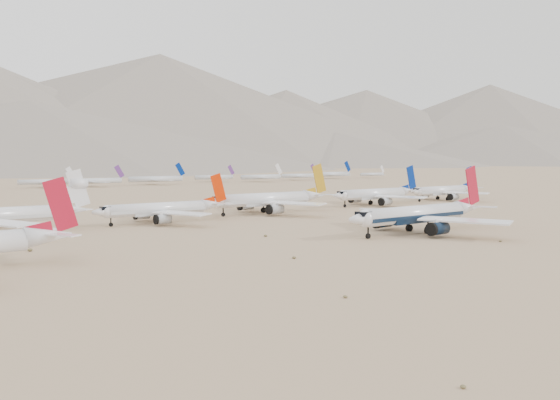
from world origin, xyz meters
TOP-DOWN VIEW (x-y plane):
  - ground at (0.00, 0.00)m, footprint 7000.00×7000.00m
  - main_airliner at (9.10, -4.36)m, footprint 52.17×50.95m
  - row2_navy_widebody at (66.44, 65.27)m, footprint 49.43×48.34m
  - row2_gold_tail at (7.44, 64.50)m, footprint 52.25×51.10m
  - row2_orange_tail at (-37.93, 60.34)m, footprint 43.70×42.75m
  - row2_blue_far at (115.52, 66.13)m, footprint 47.35×46.29m
  - distant_storage_row at (48.09, 309.82)m, footprint 615.37×65.27m
  - foothills at (526.68, 1100.00)m, footprint 4637.50×1395.00m
  - desert_scrub at (-26.91, -24.06)m, footprint 219.83×121.67m

SIDE VIEW (x-z plane):
  - ground at x=0.00m, z-range 0.00..0.00m
  - desert_scrub at x=-26.91m, z-range -0.03..0.60m
  - row2_orange_tail at x=-37.93m, z-range -3.42..12.17m
  - distant_storage_row at x=48.09m, z-range -3.64..12.62m
  - row2_blue_far at x=115.52m, z-range -3.73..13.10m
  - row2_navy_widebody at x=66.44m, z-range -3.88..13.70m
  - main_airliner at x=9.10m, z-range -4.14..14.27m
  - row2_gold_tail at x=7.44m, z-range -4.10..14.50m
  - foothills at x=526.68m, z-range -10.35..144.65m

